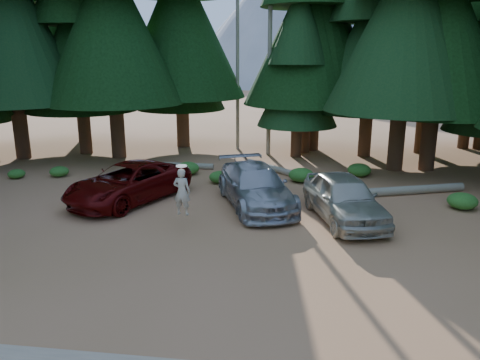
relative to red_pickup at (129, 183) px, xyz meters
The scene contains 20 objects.
ground 6.32m from the red_pickup, 49.97° to the right, with size 160.00×160.00×0.00m, color #9B6C41.
forest_belt_north 10.99m from the red_pickup, 68.40° to the left, with size 36.00×7.00×22.00m, color black, non-canonical shape.
snag_front 12.04m from the red_pickup, 63.49° to the left, with size 0.24×0.24×12.00m, color slate.
snag_back 12.30m from the red_pickup, 75.78° to the left, with size 0.20×0.20×10.00m, color slate.
mountain_peak 84.29m from the red_pickup, 89.01° to the left, with size 48.00×50.00×28.00m.
red_pickup is the anchor object (origin of this frame).
silver_minivan_center 5.04m from the red_pickup, ahead, with size 2.18×5.35×1.55m, color #A3A4AB.
silver_minivan_right 8.35m from the red_pickup, ahead, with size 1.92×4.76×1.62m, color #BAB6A5.
frisbee_player 3.89m from the red_pickup, 42.48° to the right, with size 0.62×0.45×1.69m.
log_left 5.70m from the red_pickup, 87.37° to the left, with size 0.30×0.30×4.17m, color slate.
log_mid 7.79m from the red_pickup, 46.32° to the left, with size 0.31×0.31×3.78m, color slate.
log_right 11.24m from the red_pickup, 11.81° to the left, with size 0.36×0.36×5.57m, color slate.
shrub_far_left 5.75m from the red_pickup, 145.24° to the left, with size 0.89×0.89×0.49m, color #255C1B.
shrub_left 2.75m from the red_pickup, 92.36° to the left, with size 0.85×0.85×0.47m, color #255C1B.
shrub_center_left 4.68m from the red_pickup, 73.83° to the left, with size 1.10×1.10×0.61m, color #255C1B.
shrub_center_right 4.46m from the red_pickup, 45.49° to the left, with size 0.97×0.97×0.53m, color #255C1B.
shrub_right 7.79m from the red_pickup, 29.33° to the left, with size 1.15×1.15×0.63m, color #255C1B.
shrub_far_right 10.87m from the red_pickup, 28.59° to the left, with size 1.11×1.11×0.61m, color #255C1B.
shrub_edge_west 7.10m from the red_pickup, 157.62° to the left, with size 0.78×0.78×0.43m, color #255C1B.
shrub_edge_east 12.87m from the red_pickup, ahead, with size 1.10×1.10×0.61m, color #255C1B.
Camera 1 is at (2.65, -12.29, 5.66)m, focal length 35.00 mm.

